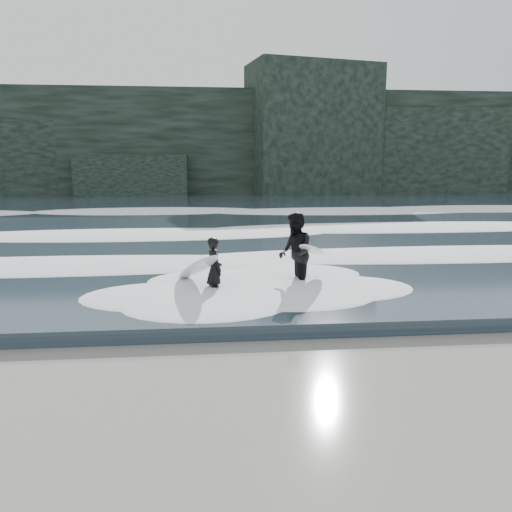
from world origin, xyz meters
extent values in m
plane|color=#8C6F4F|center=(0.00, 0.00, 0.00)|extent=(120.00, 120.00, 0.00)
cube|color=#26333F|center=(0.00, 29.00, 0.15)|extent=(90.00, 52.00, 0.30)
cube|color=black|center=(0.00, 46.00, 5.00)|extent=(70.00, 9.00, 10.00)
ellipsoid|color=white|center=(0.00, 9.00, 0.40)|extent=(60.00, 3.20, 0.20)
ellipsoid|color=white|center=(0.00, 16.00, 0.42)|extent=(60.00, 4.00, 0.24)
ellipsoid|color=white|center=(0.00, 25.00, 0.45)|extent=(60.00, 4.80, 0.30)
imported|color=black|center=(-1.05, 5.89, 0.76)|extent=(0.53, 0.64, 1.51)
ellipsoid|color=silver|center=(-1.45, 5.94, 0.79)|extent=(1.38, 2.19, 1.04)
imported|color=black|center=(0.96, 6.44, 1.01)|extent=(0.82, 1.02, 2.02)
ellipsoid|color=white|center=(1.38, 6.44, 1.08)|extent=(1.21, 1.89, 0.63)
camera|label=1|loc=(-1.18, -5.60, 3.19)|focal=35.00mm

